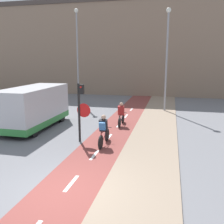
# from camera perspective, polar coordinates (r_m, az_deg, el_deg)

# --- Properties ---
(ground_plane) EXTENTS (120.00, 120.00, 0.00)m
(ground_plane) POSITION_cam_1_polar(r_m,az_deg,el_deg) (8.07, -10.68, -17.48)
(ground_plane) COLOR slate
(bike_lane) EXTENTS (2.04, 60.00, 0.02)m
(bike_lane) POSITION_cam_1_polar(r_m,az_deg,el_deg) (8.07, -10.66, -17.39)
(bike_lane) COLOR brown
(bike_lane) RESTS_ON ground_plane
(sidewalk_strip) EXTENTS (2.40, 60.00, 0.05)m
(sidewalk_strip) POSITION_cam_1_polar(r_m,az_deg,el_deg) (7.52, 5.95, -19.45)
(sidewalk_strip) COLOR gray
(sidewalk_strip) RESTS_ON ground_plane
(building_row_background) EXTENTS (60.00, 5.20, 10.42)m
(building_row_background) POSITION_cam_1_polar(r_m,az_deg,el_deg) (29.68, 7.77, 14.32)
(building_row_background) COLOR #89705B
(building_row_background) RESTS_ON ground_plane
(traffic_light_pole) EXTENTS (0.67, 0.25, 2.84)m
(traffic_light_pole) POSITION_cam_1_polar(r_m,az_deg,el_deg) (11.93, -7.17, 1.39)
(traffic_light_pole) COLOR black
(traffic_light_pole) RESTS_ON ground_plane
(street_lamp_far) EXTENTS (0.36, 0.36, 8.29)m
(street_lamp_far) POSITION_cam_1_polar(r_m,az_deg,el_deg) (23.35, -7.93, 14.30)
(street_lamp_far) COLOR gray
(street_lamp_far) RESTS_ON ground_plane
(street_lamp_sidewalk) EXTENTS (0.36, 0.36, 7.57)m
(street_lamp_sidewalk) POSITION_cam_1_polar(r_m,az_deg,el_deg) (19.45, 12.45, 13.53)
(street_lamp_sidewalk) COLOR gray
(street_lamp_sidewalk) RESTS_ON ground_plane
(cyclist_near) EXTENTS (0.46, 1.76, 1.46)m
(cyclist_near) POSITION_cam_1_polar(r_m,az_deg,el_deg) (11.54, -1.95, -4.33)
(cyclist_near) COLOR black
(cyclist_near) RESTS_ON ground_plane
(cyclist_far) EXTENTS (0.46, 1.71, 1.43)m
(cyclist_far) POSITION_cam_1_polar(r_m,az_deg,el_deg) (15.02, 2.12, -0.68)
(cyclist_far) COLOR black
(cyclist_far) RESTS_ON ground_plane
(van) EXTENTS (2.05, 5.15, 2.38)m
(van) POSITION_cam_1_polar(r_m,az_deg,el_deg) (15.17, -17.34, 0.90)
(van) COLOR #B7B7BC
(van) RESTS_ON ground_plane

